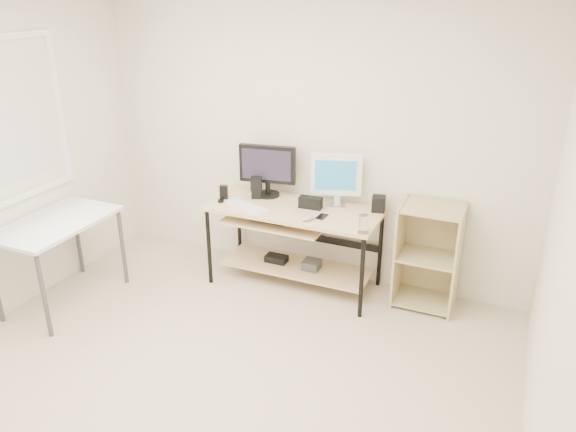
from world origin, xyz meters
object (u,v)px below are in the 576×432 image
(white_imac, at_px, (336,176))
(audio_controller, at_px, (224,193))
(black_monitor, at_px, (267,167))
(shelf_unit, at_px, (429,254))
(side_table, at_px, (56,230))
(desk, at_px, (292,229))

(white_imac, relative_size, audio_controller, 3.29)
(black_monitor, xyz_separation_m, white_imac, (0.64, 0.02, -0.00))
(shelf_unit, bearing_deg, side_table, -156.67)
(desk, bearing_deg, audio_controller, -171.10)
(desk, distance_m, white_imac, 0.61)
(black_monitor, relative_size, audio_controller, 3.64)
(audio_controller, bearing_deg, black_monitor, 21.74)
(side_table, height_order, audio_controller, audio_controller)
(side_table, relative_size, white_imac, 2.14)
(white_imac, bearing_deg, audio_controller, 179.41)
(white_imac, xyz_separation_m, audio_controller, (-0.95, -0.28, -0.20))
(audio_controller, bearing_deg, white_imac, -2.55)
(audio_controller, bearing_deg, desk, -10.32)
(shelf_unit, distance_m, black_monitor, 1.59)
(side_table, distance_m, black_monitor, 1.85)
(side_table, bearing_deg, white_imac, 32.14)
(desk, distance_m, black_monitor, 0.60)
(desk, xyz_separation_m, side_table, (-1.65, -1.06, 0.13))
(side_table, height_order, black_monitor, black_monitor)
(desk, distance_m, audio_controller, 0.69)
(black_monitor, relative_size, white_imac, 1.11)
(desk, height_order, audio_controller, audio_controller)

